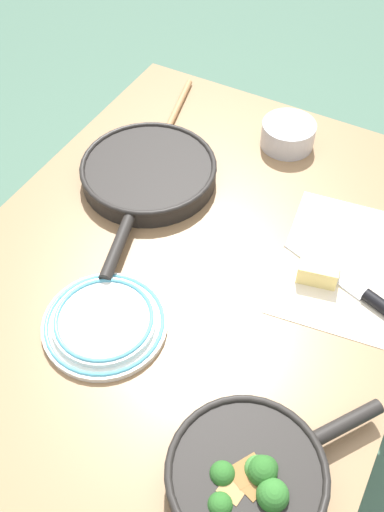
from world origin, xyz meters
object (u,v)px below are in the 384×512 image
at_px(skillet_eggs, 148,173).
at_px(wooden_spoon, 165,134).
at_px(cheese_block, 319,266).
at_px(grater_knife, 361,292).
at_px(dinner_plate_stack, 105,322).
at_px(prep_bowl_steel, 288,134).
at_px(skillet_broccoli, 249,477).

height_order(skillet_eggs, wooden_spoon, skillet_eggs).
height_order(skillet_eggs, cheese_block, skillet_eggs).
height_order(grater_knife, dinner_plate_stack, dinner_plate_stack).
distance_m(wooden_spoon, grater_knife, 0.60).
distance_m(wooden_spoon, prep_bowl_steel, 0.29).
bearing_deg(skillet_broccoli, skillet_eggs, 78.63).
bearing_deg(wooden_spoon, skillet_eggs, 3.36).
bearing_deg(grater_knife, dinner_plate_stack, 55.13).
relative_size(cheese_block, prep_bowl_steel, 0.72).
xyz_separation_m(skillet_eggs, wooden_spoon, (-0.15, -0.05, -0.02)).
height_order(wooden_spoon, prep_bowl_steel, prep_bowl_steel).
bearing_deg(prep_bowl_steel, dinner_plate_stack, -8.24).
bearing_deg(prep_bowl_steel, wooden_spoon, -67.12).
bearing_deg(wooden_spoon, prep_bowl_steel, 99.25).
distance_m(grater_knife, cheese_block, 0.09).
relative_size(dinner_plate_stack, prep_bowl_steel, 1.81).
height_order(skillet_broccoli, skillet_eggs, skillet_broccoli).
bearing_deg(cheese_block, grater_knife, 83.01).
height_order(skillet_broccoli, prep_bowl_steel, skillet_broccoli).
distance_m(dinner_plate_stack, prep_bowl_steel, 0.63).
bearing_deg(grater_knife, skillet_broccoli, 102.86).
xyz_separation_m(wooden_spoon, prep_bowl_steel, (-0.11, 0.26, 0.02)).
xyz_separation_m(skillet_broccoli, grater_knife, (-0.41, 0.04, -0.02)).
bearing_deg(dinner_plate_stack, skillet_broccoli, 69.16).
distance_m(skillet_broccoli, cheese_block, 0.43).
bearing_deg(wooden_spoon, grater_knife, 54.07).
height_order(skillet_eggs, grater_knife, skillet_eggs).
xyz_separation_m(skillet_broccoli, wooden_spoon, (-0.64, -0.51, -0.02)).
bearing_deg(prep_bowl_steel, grater_knife, 40.38).
xyz_separation_m(wooden_spoon, dinner_plate_stack, (0.51, 0.17, 0.00)).
distance_m(cheese_block, dinner_plate_stack, 0.41).
bearing_deg(skillet_broccoli, wooden_spoon, 73.71).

